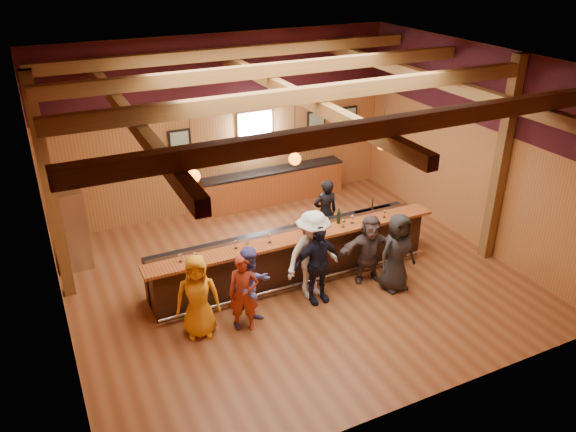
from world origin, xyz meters
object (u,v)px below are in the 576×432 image
at_px(customer_redvest, 244,293).
at_px(ice_bucket, 308,228).
at_px(customer_orange, 198,296).
at_px(customer_denim, 252,286).
at_px(customer_navy, 318,264).
at_px(customer_dark, 397,253).
at_px(stainless_fridge, 69,229).
at_px(customer_brown, 369,249).
at_px(bartender, 325,212).
at_px(customer_white, 313,255).
at_px(bottle_a, 316,223).
at_px(bar_counter, 292,254).
at_px(back_bar_cabinet, 273,186).

xyz_separation_m(customer_redvest, ice_bucket, (1.79, 0.93, 0.48)).
distance_m(customer_orange, customer_denim, 0.99).
xyz_separation_m(customer_redvest, customer_navy, (1.62, 0.21, 0.08)).
bearing_deg(customer_dark, stainless_fridge, 144.78).
bearing_deg(customer_brown, ice_bucket, 166.72).
bearing_deg(customer_denim, stainless_fridge, 114.73).
height_order(customer_navy, bartender, customer_navy).
distance_m(stainless_fridge, customer_white, 5.30).
xyz_separation_m(stainless_fridge, customer_denim, (2.73, -3.61, -0.10)).
bearing_deg(customer_brown, bartender, 103.65).
height_order(customer_redvest, customer_denim, customer_denim).
relative_size(customer_brown, bottle_a, 3.92).
bearing_deg(customer_white, ice_bucket, 62.90).
relative_size(stainless_fridge, customer_orange, 1.12).
bearing_deg(ice_bucket, customer_orange, -164.13).
xyz_separation_m(bar_counter, bartender, (1.31, 0.93, 0.29)).
distance_m(customer_navy, bartender, 2.35).
height_order(bar_counter, back_bar_cabinet, bar_counter).
height_order(customer_navy, customer_brown, customer_navy).
relative_size(customer_redvest, bottle_a, 3.93).
xyz_separation_m(customer_dark, bottle_a, (-1.26, 1.12, 0.42)).
xyz_separation_m(customer_orange, customer_dark, (4.05, -0.30, 0.03)).
xyz_separation_m(customer_orange, customer_white, (2.41, 0.22, 0.12)).
bearing_deg(customer_white, bottle_a, 48.70).
relative_size(customer_redvest, customer_navy, 0.91).
bearing_deg(stainless_fridge, ice_bucket, -32.59).
height_order(stainless_fridge, customer_brown, stainless_fridge).
relative_size(back_bar_cabinet, customer_orange, 2.48).
height_order(customer_brown, bartender, bartender).
bearing_deg(customer_orange, bar_counter, 40.53).
bearing_deg(ice_bucket, customer_white, -108.22).
bearing_deg(customer_orange, back_bar_cabinet, 69.03).
relative_size(customer_redvest, bartender, 0.93).
height_order(bar_counter, customer_redvest, customer_redvest).
bearing_deg(customer_navy, bar_counter, 93.37).
xyz_separation_m(customer_redvest, bartender, (2.89, 2.18, 0.05)).
xyz_separation_m(customer_white, bottle_a, (0.38, 0.60, 0.33)).
bearing_deg(customer_redvest, customer_denim, 48.52).
bearing_deg(customer_brown, bar_counter, 159.76).
bearing_deg(bar_counter, customer_white, -86.81).
distance_m(customer_denim, customer_white, 1.47).
bearing_deg(stainless_fridge, bar_counter, -30.76).
bearing_deg(bottle_a, customer_dark, -41.80).
bearing_deg(bar_counter, back_bar_cabinet, 71.66).
xyz_separation_m(stainless_fridge, bartender, (5.43, -1.52, -0.09)).
height_order(customer_redvest, customer_dark, customer_dark).
distance_m(stainless_fridge, customer_navy, 5.44).
bearing_deg(ice_bucket, customer_brown, -25.53).
xyz_separation_m(customer_orange, ice_bucket, (2.58, 0.73, 0.43)).
bearing_deg(customer_denim, ice_bucket, 15.43).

